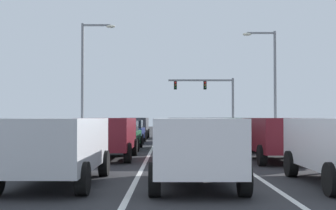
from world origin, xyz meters
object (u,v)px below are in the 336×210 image
object	(u,v)px
suv_charcoal_right_lane_fifth	(221,126)
sedan_tan_center_lane_fifth	(177,129)
suv_silver_left_lane_nearest	(57,144)
street_lamp_right_mid	(271,75)
sedan_green_left_lane_third	(122,135)
suv_green_right_lane_third	(248,131)
suv_black_center_lane_third	(186,130)
suv_maroon_right_lane_second	(278,135)
suv_white_center_lane_nearest	(195,145)
sedan_red_center_lane_second	(185,141)
sedan_gray_center_lane_fourth	(181,131)
suv_maroon_left_lane_second	(108,134)
street_lamp_left_mid	(87,70)
sedan_navy_left_lane_fourth	(130,131)
sedan_navy_right_lane_fourth	(230,132)
traffic_light_gantry	(213,93)
suv_charcoal_left_lane_fifth	(135,126)

from	to	relation	value
suv_charcoal_right_lane_fifth	sedan_tan_center_lane_fifth	world-z (taller)	suv_charcoal_right_lane_fifth
suv_silver_left_lane_nearest	street_lamp_right_mid	xyz separation A→B (m)	(10.88, 25.11, 4.05)
sedan_green_left_lane_third	suv_charcoal_right_lane_fifth	bearing A→B (deg)	63.06
suv_green_right_lane_third	suv_silver_left_lane_nearest	bearing A→B (deg)	-119.07
suv_silver_left_lane_nearest	suv_charcoal_right_lane_fifth	bearing A→B (deg)	74.95
suv_black_center_lane_third	sedan_tan_center_lane_fifth	world-z (taller)	suv_black_center_lane_third
suv_maroon_right_lane_second	suv_white_center_lane_nearest	distance (m)	7.33
suv_maroon_right_lane_second	sedan_red_center_lane_second	bearing A→B (deg)	175.51
suv_maroon_right_lane_second	street_lamp_right_mid	bearing A→B (deg)	78.45
suv_white_center_lane_nearest	sedan_gray_center_lane_fourth	xyz separation A→B (m)	(0.24, 20.32, -0.25)
sedan_green_left_lane_third	suv_maroon_left_lane_second	bearing A→B (deg)	-90.05
suv_green_right_lane_third	sedan_green_left_lane_third	bearing A→B (deg)	174.47
street_lamp_right_mid	street_lamp_left_mid	bearing A→B (deg)	-179.46
sedan_red_center_lane_second	sedan_navy_left_lane_fourth	xyz separation A→B (m)	(-3.21, 13.01, 0.00)
suv_white_center_lane_nearest	sedan_red_center_lane_second	world-z (taller)	suv_white_center_lane_nearest
suv_black_center_lane_third	suv_maroon_left_lane_second	xyz separation A→B (m)	(-3.42, -6.33, 0.00)
suv_white_center_lane_nearest	sedan_green_left_lane_third	distance (m)	13.57
suv_maroon_right_lane_second	sedan_gray_center_lane_fourth	size ratio (longest dim) A/B	1.09
suv_black_center_lane_third	suv_maroon_left_lane_second	size ratio (longest dim) A/B	1.00
sedan_navy_left_lane_fourth	suv_green_right_lane_third	bearing A→B (deg)	-46.99
suv_silver_left_lane_nearest	sedan_navy_right_lane_fourth	bearing A→B (deg)	70.13
suv_charcoal_right_lane_fifth	sedan_red_center_lane_second	xyz separation A→B (m)	(-3.59, -19.70, -0.25)
traffic_light_gantry	sedan_red_center_lane_second	bearing A→B (deg)	-97.14
suv_maroon_right_lane_second	suv_charcoal_left_lane_fifth	distance (m)	21.18
suv_maroon_right_lane_second	suv_green_right_lane_third	xyz separation A→B (m)	(-0.13, 6.16, 0.00)
sedan_green_left_lane_third	street_lamp_left_mid	bearing A→B (deg)	108.25
suv_black_center_lane_third	suv_maroon_right_lane_second	bearing A→B (deg)	-66.11
sedan_gray_center_lane_fourth	suv_silver_left_lane_nearest	size ratio (longest dim) A/B	0.92
suv_green_right_lane_third	suv_charcoal_left_lane_fifth	bearing A→B (deg)	115.97
sedan_tan_center_lane_fifth	suv_white_center_lane_nearest	bearing A→B (deg)	-90.06
suv_green_right_lane_third	sedan_tan_center_lane_fifth	xyz separation A→B (m)	(-3.40, 14.58, -0.25)
sedan_navy_right_lane_fourth	sedan_green_left_lane_third	size ratio (longest dim) A/B	1.00
suv_maroon_left_lane_second	suv_charcoal_left_lane_fifth	bearing A→B (deg)	90.62
suv_green_right_lane_third	suv_maroon_right_lane_second	bearing A→B (deg)	-88.82
suv_maroon_left_lane_second	suv_charcoal_left_lane_fifth	xyz separation A→B (m)	(-0.20, 19.00, 0.00)
suv_white_center_lane_nearest	sedan_navy_left_lane_fourth	distance (m)	19.96
suv_white_center_lane_nearest	suv_maroon_left_lane_second	distance (m)	8.07
sedan_tan_center_lane_fifth	street_lamp_left_mid	world-z (taller)	street_lamp_left_mid
suv_silver_left_lane_nearest	suv_maroon_left_lane_second	distance (m)	7.29
suv_maroon_left_lane_second	suv_green_right_lane_third	bearing A→B (deg)	38.08
suv_black_center_lane_third	sedan_navy_right_lane_fourth	bearing A→B (deg)	60.21
sedan_navy_right_lane_fourth	sedan_green_left_lane_third	xyz separation A→B (m)	(-6.54, -6.02, 0.00)
suv_silver_left_lane_nearest	suv_maroon_left_lane_second	xyz separation A→B (m)	(0.35, 7.29, 0.00)
suv_green_right_lane_third	sedan_navy_right_lane_fourth	bearing A→B (deg)	90.08
suv_charcoal_right_lane_fifth	sedan_tan_center_lane_fifth	size ratio (longest dim) A/B	1.09
suv_black_center_lane_third	street_lamp_right_mid	xyz separation A→B (m)	(7.11, 11.50, 4.05)
suv_charcoal_right_lane_fifth	suv_maroon_left_lane_second	distance (m)	20.10
street_lamp_right_mid	sedan_gray_center_lane_fourth	bearing A→B (deg)	-145.40
sedan_gray_center_lane_fourth	suv_maroon_left_lane_second	bearing A→B (deg)	-104.62
sedan_red_center_lane_second	sedan_gray_center_lane_fourth	xyz separation A→B (m)	(0.25, 13.64, 0.00)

